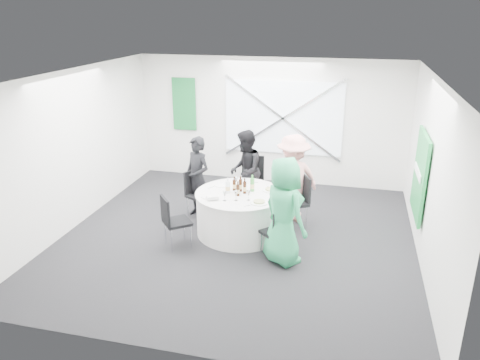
% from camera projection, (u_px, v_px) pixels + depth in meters
% --- Properties ---
extents(floor, '(6.00, 6.00, 0.00)m').
position_uv_depth(floor, '(237.00, 237.00, 8.18)').
color(floor, black).
rests_on(floor, ground).
extents(ceiling, '(6.00, 6.00, 0.00)m').
position_uv_depth(ceiling, '(237.00, 75.00, 7.21)').
color(ceiling, white).
rests_on(ceiling, wall_back).
extents(wall_back, '(6.00, 0.00, 6.00)m').
position_uv_depth(wall_back, '(270.00, 121.00, 10.43)').
color(wall_back, silver).
rests_on(wall_back, floor).
extents(wall_front, '(6.00, 0.00, 6.00)m').
position_uv_depth(wall_front, '(168.00, 246.00, 4.96)').
color(wall_front, silver).
rests_on(wall_front, floor).
extents(wall_left, '(0.00, 6.00, 6.00)m').
position_uv_depth(wall_left, '(75.00, 149.00, 8.37)').
color(wall_left, silver).
rests_on(wall_left, floor).
extents(wall_right, '(0.00, 6.00, 6.00)m').
position_uv_depth(wall_right, '(430.00, 176.00, 7.02)').
color(wall_right, silver).
rests_on(wall_right, floor).
extents(window_panel, '(2.60, 0.03, 1.60)m').
position_uv_depth(window_panel, '(283.00, 118.00, 10.29)').
color(window_panel, silver).
rests_on(window_panel, wall_back).
extents(window_brace_a, '(2.63, 0.05, 1.84)m').
position_uv_depth(window_brace_a, '(283.00, 118.00, 10.26)').
color(window_brace_a, silver).
rests_on(window_brace_a, window_panel).
extents(window_brace_b, '(2.63, 0.05, 1.84)m').
position_uv_depth(window_brace_b, '(283.00, 118.00, 10.26)').
color(window_brace_b, silver).
rests_on(window_brace_b, window_panel).
extents(green_banner, '(0.55, 0.04, 1.20)m').
position_uv_depth(green_banner, '(184.00, 104.00, 10.73)').
color(green_banner, '#13622B').
rests_on(green_banner, wall_back).
extents(green_sign, '(0.05, 1.20, 1.40)m').
position_uv_depth(green_sign, '(420.00, 175.00, 7.65)').
color(green_sign, '#188638').
rests_on(green_sign, wall_right).
extents(banquet_table, '(1.56, 1.56, 0.76)m').
position_uv_depth(banquet_table, '(240.00, 213.00, 8.23)').
color(banquet_table, silver).
rests_on(banquet_table, floor).
extents(chair_back, '(0.49, 0.50, 1.03)m').
position_uv_depth(chair_back, '(252.00, 178.00, 9.29)').
color(chair_back, black).
rests_on(chair_back, floor).
extents(chair_back_left, '(0.56, 0.55, 0.91)m').
position_uv_depth(chair_back_left, '(197.00, 190.00, 8.85)').
color(chair_back_left, black).
rests_on(chair_back_left, floor).
extents(chair_back_right, '(0.59, 0.59, 0.95)m').
position_uv_depth(chair_back_right, '(299.00, 197.00, 8.45)').
color(chair_back_right, black).
rests_on(chair_back_right, floor).
extents(chair_front_right, '(0.54, 0.54, 0.84)m').
position_uv_depth(chair_front_right, '(278.00, 230.00, 7.36)').
color(chair_front_right, black).
rests_on(chair_front_right, floor).
extents(chair_front_left, '(0.58, 0.58, 0.91)m').
position_uv_depth(chair_front_left, '(172.00, 218.00, 7.67)').
color(chair_front_left, black).
rests_on(chair_front_left, floor).
extents(person_man_back_left, '(0.68, 0.60, 1.56)m').
position_uv_depth(person_man_back_left, '(197.00, 177.00, 8.78)').
color(person_man_back_left, black).
rests_on(person_man_back_left, floor).
extents(person_man_back, '(0.54, 0.83, 1.60)m').
position_uv_depth(person_man_back, '(245.00, 171.00, 9.10)').
color(person_man_back, black).
rests_on(person_man_back, floor).
extents(person_woman_pink, '(1.15, 1.08, 1.68)m').
position_uv_depth(person_woman_pink, '(293.00, 179.00, 8.52)').
color(person_woman_pink, '#F6A49F').
rests_on(person_woman_pink, floor).
extents(person_woman_green, '(0.99, 0.97, 1.72)m').
position_uv_depth(person_woman_green, '(284.00, 211.00, 7.13)').
color(person_woman_green, '#29995F').
rests_on(person_woman_green, floor).
extents(plate_back, '(0.27, 0.27, 0.01)m').
position_uv_depth(plate_back, '(247.00, 181.00, 8.65)').
color(plate_back, white).
rests_on(plate_back, banquet_table).
extents(plate_back_left, '(0.26, 0.26, 0.01)m').
position_uv_depth(plate_back_left, '(222.00, 185.00, 8.45)').
color(plate_back_left, white).
rests_on(plate_back_left, banquet_table).
extents(plate_back_right, '(0.29, 0.29, 0.04)m').
position_uv_depth(plate_back_right, '(271.00, 190.00, 8.21)').
color(plate_back_right, white).
rests_on(plate_back_right, banquet_table).
extents(plate_front_right, '(0.29, 0.29, 0.04)m').
position_uv_depth(plate_front_right, '(259.00, 202.00, 7.68)').
color(plate_front_right, white).
rests_on(plate_front_right, banquet_table).
extents(plate_front_left, '(0.27, 0.27, 0.01)m').
position_uv_depth(plate_front_left, '(209.00, 196.00, 7.94)').
color(plate_front_left, white).
rests_on(plate_front_left, banquet_table).
extents(napkin, '(0.23, 0.20, 0.05)m').
position_uv_depth(napkin, '(212.00, 197.00, 7.81)').
color(napkin, silver).
rests_on(napkin, plate_front_left).
extents(beer_bottle_a, '(0.06, 0.06, 0.25)m').
position_uv_depth(beer_bottle_a, '(234.00, 185.00, 8.19)').
color(beer_bottle_a, '#331709').
rests_on(beer_bottle_a, banquet_table).
extents(beer_bottle_b, '(0.06, 0.06, 0.28)m').
position_uv_depth(beer_bottle_b, '(241.00, 185.00, 8.14)').
color(beer_bottle_b, '#331709').
rests_on(beer_bottle_b, banquet_table).
extents(beer_bottle_c, '(0.06, 0.06, 0.27)m').
position_uv_depth(beer_bottle_c, '(245.00, 188.00, 8.05)').
color(beer_bottle_c, '#331709').
rests_on(beer_bottle_c, banquet_table).
extents(beer_bottle_d, '(0.06, 0.06, 0.26)m').
position_uv_depth(beer_bottle_d, '(238.00, 190.00, 7.95)').
color(beer_bottle_d, '#331709').
rests_on(beer_bottle_d, banquet_table).
extents(green_water_bottle, '(0.08, 0.08, 0.30)m').
position_uv_depth(green_water_bottle, '(252.00, 185.00, 8.15)').
color(green_water_bottle, green).
rests_on(green_water_bottle, banquet_table).
extents(clear_water_bottle, '(0.08, 0.08, 0.27)m').
position_uv_depth(clear_water_bottle, '(228.00, 187.00, 8.07)').
color(clear_water_bottle, silver).
rests_on(clear_water_bottle, banquet_table).
extents(wine_glass_a, '(0.07, 0.07, 0.17)m').
position_uv_depth(wine_glass_a, '(225.00, 194.00, 7.73)').
color(wine_glass_a, white).
rests_on(wine_glass_a, banquet_table).
extents(wine_glass_b, '(0.07, 0.07, 0.17)m').
position_uv_depth(wine_glass_b, '(249.00, 193.00, 7.75)').
color(wine_glass_b, white).
rests_on(wine_glass_b, banquet_table).
extents(wine_glass_c, '(0.07, 0.07, 0.17)m').
position_uv_depth(wine_glass_c, '(236.00, 180.00, 8.37)').
color(wine_glass_c, white).
rests_on(wine_glass_c, banquet_table).
extents(wine_glass_d, '(0.07, 0.07, 0.17)m').
position_uv_depth(wine_glass_d, '(236.00, 194.00, 7.74)').
color(wine_glass_d, white).
rests_on(wine_glass_d, banquet_table).
extents(fork_a, '(0.12, 0.12, 0.01)m').
position_uv_depth(fork_a, '(249.00, 206.00, 7.58)').
color(fork_a, silver).
rests_on(fork_a, banquet_table).
extents(knife_a, '(0.12, 0.12, 0.01)m').
position_uv_depth(knife_a, '(266.00, 201.00, 7.74)').
color(knife_a, silver).
rests_on(knife_a, banquet_table).
extents(fork_b, '(0.09, 0.14, 0.01)m').
position_uv_depth(fork_b, '(273.00, 193.00, 8.10)').
color(fork_b, silver).
rests_on(fork_b, banquet_table).
extents(knife_b, '(0.08, 0.14, 0.01)m').
position_uv_depth(knife_b, '(268.00, 187.00, 8.35)').
color(knife_b, silver).
rests_on(knife_b, banquet_table).
extents(fork_c, '(0.08, 0.14, 0.01)m').
position_uv_depth(fork_c, '(222.00, 183.00, 8.54)').
color(fork_c, silver).
rests_on(fork_c, banquet_table).
extents(knife_c, '(0.09, 0.14, 0.01)m').
position_uv_depth(knife_c, '(211.00, 187.00, 8.34)').
color(knife_c, silver).
rests_on(knife_c, banquet_table).
extents(fork_d, '(0.15, 0.03, 0.01)m').
position_uv_depth(fork_d, '(254.00, 182.00, 8.58)').
color(fork_d, silver).
rests_on(fork_d, banquet_table).
extents(knife_d, '(0.15, 0.02, 0.01)m').
position_uv_depth(knife_d, '(238.00, 181.00, 8.64)').
color(knife_d, silver).
rests_on(knife_d, banquet_table).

